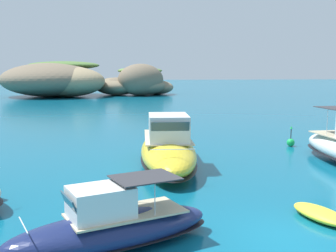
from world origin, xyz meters
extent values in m
plane|color=#0C5B7A|center=(0.00, 0.00, 0.00)|extent=(400.00, 400.00, 0.00)
ellipsoid|color=#9E8966|center=(-16.01, 72.48, 3.06)|extent=(21.41, 21.32, 6.12)
ellipsoid|color=#756651|center=(-19.42, 73.44, 3.37)|extent=(26.68, 26.74, 6.74)
ellipsoid|color=#84755B|center=(-19.19, 75.65, 3.07)|extent=(22.83, 20.22, 6.14)
ellipsoid|color=#84755B|center=(-17.79, 79.77, 2.22)|extent=(12.65, 11.84, 4.44)
ellipsoid|color=#517538|center=(-17.30, 78.25, 6.30)|extent=(15.00, 13.64, 1.75)
ellipsoid|color=#84755B|center=(-6.15, 76.99, 1.87)|extent=(12.13, 13.82, 3.74)
ellipsoid|color=#756651|center=(-1.13, 73.90, 3.31)|extent=(12.62, 11.96, 6.63)
ellipsoid|color=#84755B|center=(2.58, 78.53, 1.54)|extent=(10.15, 10.58, 3.09)
ellipsoid|color=#84755B|center=(-0.93, 75.64, 2.11)|extent=(13.46, 13.84, 4.23)
ellipsoid|color=#756651|center=(-6.07, 74.75, 1.86)|extent=(7.18, 6.86, 3.72)
ellipsoid|color=olive|center=(-1.19, 76.11, 5.18)|extent=(9.48, 8.62, 1.44)
cylinder|color=silver|center=(6.93, 10.72, 2.39)|extent=(0.03, 0.03, 1.61)
ellipsoid|color=navy|center=(-5.66, -0.11, 0.56)|extent=(6.90, 4.33, 1.13)
ellipsoid|color=black|center=(-5.66, -0.11, 0.31)|extent=(7.04, 4.42, 0.14)
cube|color=#C6B793|center=(-5.20, 0.08, 1.04)|extent=(4.02, 2.94, 0.06)
cube|color=silver|center=(-5.97, -0.23, 1.54)|extent=(2.25, 1.99, 0.93)
cube|color=#2D4756|center=(-6.85, -0.59, 1.63)|extent=(0.69, 1.28, 0.50)
cylinder|color=silver|center=(-8.06, -1.08, 1.22)|extent=(0.56, 1.31, 0.04)
cube|color=#333338|center=(-4.58, 0.33, 2.11)|extent=(2.43, 2.19, 0.04)
cylinder|color=silver|center=(-4.32, -0.32, 1.58)|extent=(0.03, 0.03, 1.06)
cylinder|color=silver|center=(-4.84, 0.97, 1.58)|extent=(0.03, 0.03, 1.06)
ellipsoid|color=yellow|center=(-2.70, 10.42, 0.86)|extent=(3.55, 10.27, 1.72)
ellipsoid|color=black|center=(-2.70, 10.42, 0.47)|extent=(3.62, 10.48, 0.21)
cube|color=#C6B793|center=(-2.66, 11.18, 1.59)|extent=(2.86, 5.70, 0.06)
cube|color=silver|center=(-2.72, 9.92, 2.33)|extent=(2.27, 2.94, 1.42)
cube|color=#2D4756|center=(-2.79, 8.48, 2.47)|extent=(1.99, 0.41, 0.75)
cylinder|color=silver|center=(-2.90, 6.48, 1.77)|extent=(2.13, 0.14, 0.04)
ellipsoid|color=yellow|center=(1.95, 1.44, 0.22)|extent=(1.82, 2.81, 0.44)
cube|color=#9E998E|center=(1.95, 1.44, 0.28)|extent=(1.12, 1.92, 0.06)
sphere|color=green|center=(6.81, 15.60, 0.28)|extent=(0.56, 0.56, 0.56)
cylinder|color=black|center=(6.81, 15.60, 0.78)|extent=(0.06, 0.06, 1.00)
cone|color=green|center=(6.81, 15.60, 1.38)|extent=(0.20, 0.20, 0.20)
camera|label=1|loc=(-5.31, -12.44, 5.53)|focal=44.07mm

